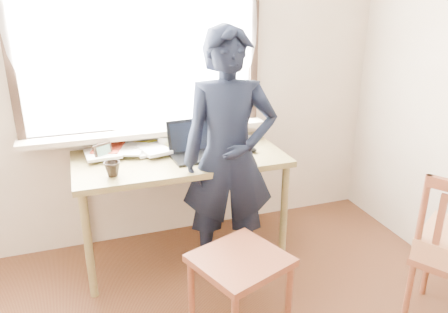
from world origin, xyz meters
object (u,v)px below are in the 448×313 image
object	(u,v)px
desk	(180,167)
laptop	(195,148)
work_chair	(240,269)
person	(229,158)
mug_dark	(112,169)
mug_white	(165,142)

from	to	relation	value
desk	laptop	bearing A→B (deg)	-13.75
laptop	desk	bearing A→B (deg)	166.25
desk	work_chair	world-z (taller)	desk
person	mug_dark	bearing A→B (deg)	-174.15
desk	mug_dark	world-z (taller)	mug_dark
mug_white	mug_dark	bearing A→B (deg)	-135.58
mug_dark	person	world-z (taller)	person
laptop	person	xyz separation A→B (m)	(0.15, -0.29, 0.01)
mug_dark	work_chair	distance (m)	1.03
desk	person	size ratio (longest dim) A/B	0.86
desk	mug_white	world-z (taller)	mug_white
desk	person	xyz separation A→B (m)	(0.27, -0.32, 0.15)
mug_dark	work_chair	size ratio (longest dim) A/B	0.17
desk	work_chair	xyz separation A→B (m)	(0.12, -0.92, -0.30)
laptop	mug_dark	size ratio (longest dim) A/B	3.72
laptop	mug_white	world-z (taller)	laptop
mug_white	person	world-z (taller)	person
mug_white	mug_dark	size ratio (longest dim) A/B	1.13
mug_white	work_chair	distance (m)	1.23
mug_white	mug_dark	xyz separation A→B (m)	(-0.44, -0.43, 0.00)
laptop	work_chair	world-z (taller)	laptop
mug_dark	person	distance (m)	0.77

